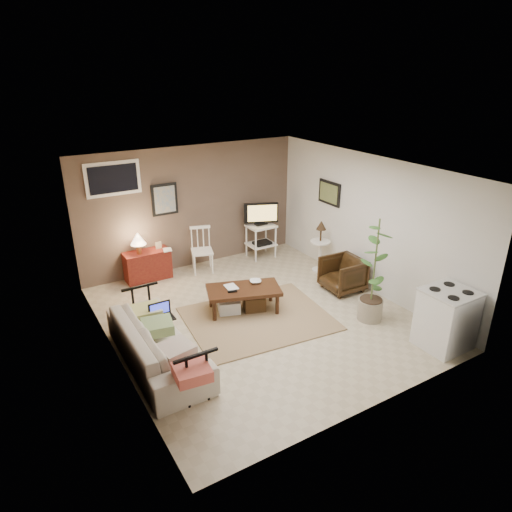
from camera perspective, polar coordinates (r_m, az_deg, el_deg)
floor at (r=7.45m, az=0.28°, el=-7.62°), size 5.00×5.00×0.00m
art_back at (r=8.76m, az=-11.36°, el=6.95°), size 0.50×0.03×0.60m
art_right at (r=8.88m, az=9.16°, el=7.80°), size 0.03×0.60×0.45m
window at (r=8.39m, az=-17.45°, el=9.20°), size 0.96×0.03×0.60m
rug at (r=7.39m, az=0.27°, el=-7.81°), size 2.38×1.98×0.02m
coffee_table at (r=7.50m, az=-1.62°, el=-5.24°), size 1.32×0.96×0.45m
sofa at (r=6.33m, az=-12.28°, el=-9.85°), size 0.61×2.10×0.82m
sofa_pillows at (r=6.10m, az=-11.12°, el=-10.07°), size 0.40×2.00×0.14m
sofa_end_rails at (r=6.39m, az=-11.20°, el=-10.02°), size 0.57×2.10×0.71m
laptop at (r=6.62m, az=-11.77°, el=-7.04°), size 0.32×0.24×0.22m
red_console at (r=8.81m, az=-13.51°, el=-0.83°), size 0.84×0.37×0.97m
spindle_chair at (r=8.95m, az=-6.77°, el=0.59°), size 0.50×0.50×0.89m
tv_stand at (r=9.49m, az=0.66°, el=3.41°), size 0.67×0.45×1.18m
side_table at (r=8.91m, az=8.06°, el=1.98°), size 0.39×0.39×1.03m
armchair at (r=8.31m, az=10.79°, el=-2.08°), size 0.64×0.68×0.67m
potted_plant at (r=7.22m, az=14.61°, el=-1.34°), size 0.43×0.43×1.72m
stove at (r=7.07m, az=22.68°, el=-7.24°), size 0.68×0.64×0.89m
bowl at (r=7.56m, az=-0.07°, el=-2.71°), size 0.19×0.12×0.19m
book_table at (r=7.36m, az=-3.80°, el=-3.25°), size 0.18×0.04×0.25m
book_console at (r=8.66m, az=-11.57°, el=1.27°), size 0.15×0.06×0.21m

